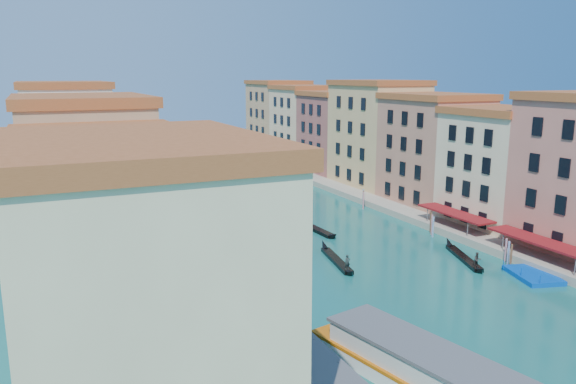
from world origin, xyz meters
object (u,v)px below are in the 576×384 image
object	(u,v)px
gondola_right	(464,257)
blue_dock	(533,275)
vaporetto_far	(197,192)
vaporetto_near	(431,374)
vaporetto_stop	(284,375)
gondola_fore	(336,259)

from	to	relation	value
gondola_right	blue_dock	distance (m)	8.23
vaporetto_far	gondola_right	xyz separation A→B (m)	(20.46, -45.80, -0.94)
vaporetto_near	vaporetto_far	bearing A→B (deg)	76.21
vaporetto_stop	gondola_fore	world-z (taller)	vaporetto_stop
vaporetto_stop	vaporetto_near	bearing A→B (deg)	-23.18
vaporetto_far	blue_dock	xyz separation A→B (m)	(23.36, -53.50, -1.15)
vaporetto_far	blue_dock	size ratio (longest dim) A/B	3.02
vaporetto_stop	gondola_right	distance (m)	36.08
vaporetto_stop	gondola_right	xyz separation A→B (m)	(31.59, 17.39, -0.98)
vaporetto_far	gondola_fore	distance (m)	40.48
vaporetto_stop	blue_dock	xyz separation A→B (m)	(34.50, 9.69, -1.19)
vaporetto_stop	vaporetto_near	world-z (taller)	vaporetto_stop
gondola_fore	vaporetto_stop	bearing A→B (deg)	-115.73
gondola_right	gondola_fore	bearing A→B (deg)	177.94
gondola_fore	blue_dock	world-z (taller)	gondola_fore
gondola_right	blue_dock	bearing A→B (deg)	-49.52
vaporetto_stop	gondola_fore	xyz separation A→B (m)	(17.17, 23.17, -1.04)
gondola_fore	gondola_right	world-z (taller)	gondola_right
gondola_fore	vaporetto_far	bearing A→B (deg)	109.39
vaporetto_near	gondola_fore	distance (m)	28.31
vaporetto_near	blue_dock	distance (m)	28.58
vaporetto_stop	vaporetto_near	xyz separation A→B (m)	(9.47, -4.05, -0.04)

